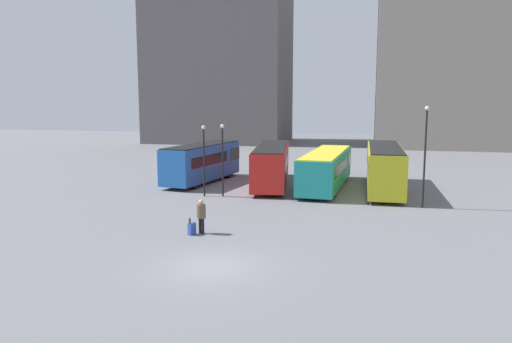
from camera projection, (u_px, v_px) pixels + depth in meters
The scene contains 12 objects.
ground_plane at pixel (213, 267), 20.45m from camera, with size 160.00×160.00×0.00m, color slate.
building_block_left at pixel (219, 17), 78.83m from camera, with size 21.49×14.61×39.33m.
building_block_right at pixel (485, 12), 70.34m from camera, with size 29.11×16.93×38.18m.
bus_0 at pixel (203, 162), 41.20m from camera, with size 4.02×9.72×3.16m.
bus_1 at pixel (272, 164), 39.88m from camera, with size 4.03×11.88×3.15m.
bus_2 at pixel (326, 168), 38.59m from camera, with size 3.32×11.95×2.82m.
bus_3 at pixel (384, 166), 37.47m from camera, with size 2.58×11.80×3.33m.
traveler at pixel (201, 213), 25.37m from camera, with size 0.60×0.60×1.77m.
suitcase at pixel (192, 229), 25.26m from camera, with size 0.35×0.47×0.88m.
lamp_post_0 at pixel (204, 154), 34.90m from camera, with size 0.28×0.28×5.01m.
lamp_post_1 at pixel (223, 154), 34.91m from camera, with size 0.28×0.28×5.10m.
lamp_post_2 at pixel (425, 149), 31.03m from camera, with size 0.28×0.28×6.40m.
Camera 1 is at (6.10, -18.79, 6.80)m, focal length 35.00 mm.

